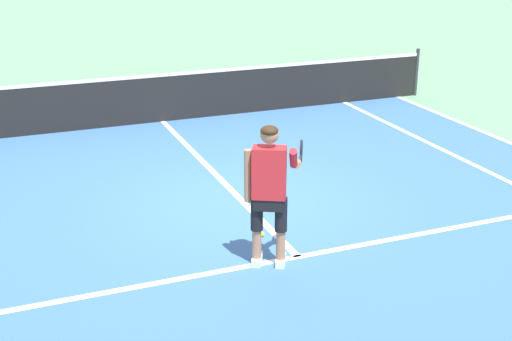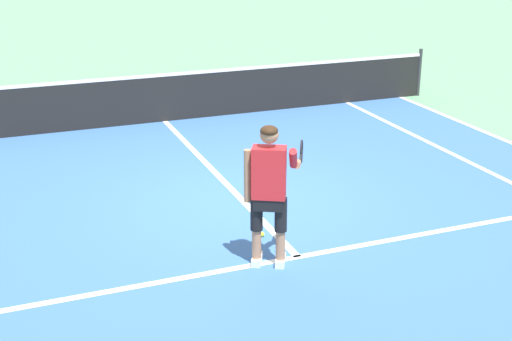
{
  "view_description": "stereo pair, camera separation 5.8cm",
  "coord_description": "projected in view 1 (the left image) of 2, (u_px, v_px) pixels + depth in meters",
  "views": [
    {
      "loc": [
        -3.29,
        -8.76,
        3.87
      ],
      "look_at": [
        -0.41,
        -1.53,
        1.05
      ],
      "focal_mm": 49.32,
      "sensor_mm": 36.0,
      "label": 1
    },
    {
      "loc": [
        -3.24,
        -8.78,
        3.87
      ],
      "look_at": [
        -0.41,
        -1.53,
        1.05
      ],
      "focal_mm": 49.32,
      "sensor_mm": 36.0,
      "label": 2
    }
  ],
  "objects": [
    {
      "name": "tennis_ball_near_feet",
      "position": [
        262.0,
        234.0,
        9.0
      ],
      "size": [
        0.07,
        0.07,
        0.07
      ],
      "primitive_type": "sphere",
      "color": "#CCE02D",
      "rests_on": "ground"
    },
    {
      "name": "line_service",
      "position": [
        298.0,
        257.0,
        8.47
      ],
      "size": [
        8.23,
        0.1,
        0.01
      ],
      "primitive_type": "cube",
      "color": "white",
      "rests_on": "ground"
    },
    {
      "name": "tennis_net",
      "position": [
        162.0,
        97.0,
        13.89
      ],
      "size": [
        11.96,
        0.08,
        1.07
      ],
      "color": "#333338",
      "rests_on": "ground"
    },
    {
      "name": "ground_plane",
      "position": [
        243.0,
        202.0,
        10.11
      ],
      "size": [
        80.0,
        80.0,
        0.0
      ],
      "primitive_type": "plane",
      "color": "#609E70"
    },
    {
      "name": "court_inner_surface",
      "position": [
        261.0,
        220.0,
        9.49
      ],
      "size": [
        10.98,
        10.87,
        0.0
      ],
      "primitive_type": "cube",
      "color": "#3866A8",
      "rests_on": "ground"
    },
    {
      "name": "line_singles_right",
      "position": [
        506.0,
        180.0,
        10.93
      ],
      "size": [
        0.1,
        10.47,
        0.01
      ],
      "primitive_type": "cube",
      "color": "white",
      "rests_on": "ground"
    },
    {
      "name": "line_centre_service",
      "position": [
        214.0,
        172.0,
        11.27
      ],
      "size": [
        0.1,
        6.4,
        0.01
      ],
      "primitive_type": "cube",
      "color": "white",
      "rests_on": "ground"
    },
    {
      "name": "tennis_player",
      "position": [
        270.0,
        186.0,
        7.97
      ],
      "size": [
        1.02,
        0.93,
        1.71
      ],
      "color": "white",
      "rests_on": "ground"
    }
  ]
}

